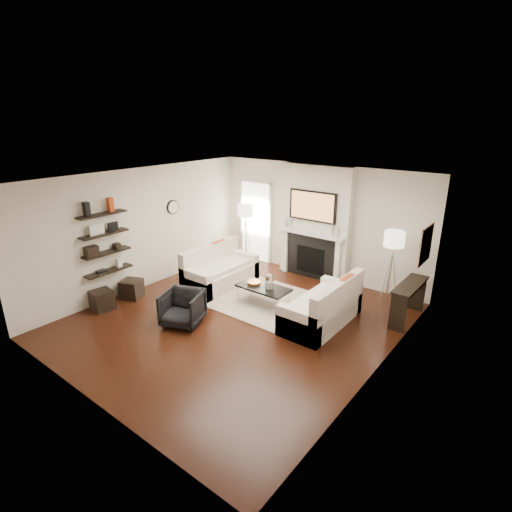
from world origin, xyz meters
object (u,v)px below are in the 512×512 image
Objects in this scene: loveseat_left_base at (221,277)px; ottoman_near at (132,289)px; loveseat_right_base at (321,313)px; armchair at (182,306)px; lamp_left_shade at (245,210)px; lamp_right_shade at (394,239)px; coffee_table at (263,288)px.

loveseat_left_base is 4.50× the size of ottoman_near.
armchair is (-2.05, -1.62, 0.15)m from loveseat_right_base.
loveseat_right_base is 4.50× the size of lamp_left_shade.
lamp_right_shade is 5.58m from ottoman_near.
loveseat_left_base is 4.50× the size of lamp_right_shade.
coffee_table is 1.53× the size of armchair.
lamp_right_shade is 1.00× the size of ottoman_near.
lamp_left_shade is (-3.18, 1.64, 1.24)m from loveseat_right_base.
armchair reaches higher than loveseat_right_base.
loveseat_left_base and coffee_table have the same top height.
loveseat_left_base is 4.50× the size of lamp_left_shade.
lamp_left_shade is 3.90m from lamp_right_shade.
ottoman_near is (-2.49, -1.44, -0.20)m from coffee_table.
coffee_table reaches higher than ottoman_near.
coffee_table is 2.88m from ottoman_near.
loveseat_right_base is at bearing -27.23° from lamp_left_shade.
loveseat_left_base is 2.71m from loveseat_right_base.
lamp_right_shade reaches higher than ottoman_near.
loveseat_right_base is 1.33m from coffee_table.
lamp_right_shade is (3.90, -0.12, 0.00)m from lamp_left_shade.
coffee_table is at bearing -142.09° from lamp_right_shade.
loveseat_right_base is at bearing -115.50° from lamp_right_shade.
coffee_table is (1.40, -0.23, 0.19)m from loveseat_left_base.
loveseat_right_base is at bearing 3.01° from coffee_table.
armchair is at bearing -131.44° from lamp_right_shade.
loveseat_right_base and coffee_table have the same top height.
armchair reaches higher than loveseat_left_base.
loveseat_right_base is 2.51× the size of armchair.
lamp_left_shade reaches higher than coffee_table.
lamp_left_shade is 3.44m from ottoman_near.
lamp_left_shade and lamp_right_shade have the same top height.
ottoman_near is (-4.52, -3.02, -1.25)m from lamp_right_shade.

